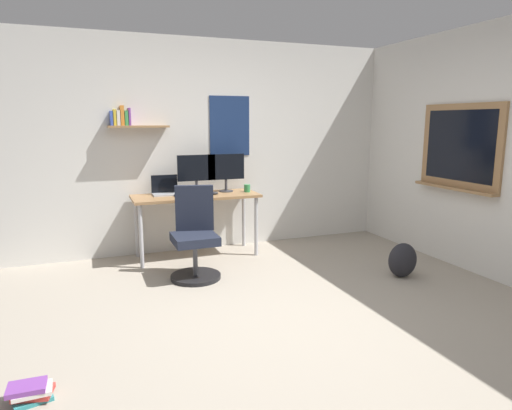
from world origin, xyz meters
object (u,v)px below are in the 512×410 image
(desk, at_px, (196,201))
(laptop, at_px, (165,190))
(coffee_mug, at_px, (247,188))
(office_chair, at_px, (195,239))
(monitor_secondary, at_px, (226,170))
(keyboard, at_px, (191,195))
(book_stack_on_floor, at_px, (31,392))
(computer_mouse, at_px, (214,193))
(monitor_primary, at_px, (196,171))
(backpack, at_px, (403,260))

(desk, bearing_deg, laptop, 157.14)
(desk, height_order, coffee_mug, coffee_mug)
(office_chair, bearing_deg, coffee_mug, 39.87)
(office_chair, distance_m, monitor_secondary, 1.18)
(office_chair, xyz_separation_m, keyboard, (0.11, 0.64, 0.35))
(monitor_secondary, bearing_deg, book_stack_on_floor, -128.01)
(computer_mouse, distance_m, book_stack_on_floor, 3.07)
(computer_mouse, relative_size, coffee_mug, 1.13)
(monitor_primary, height_order, backpack, monitor_primary)
(monitor_primary, xyz_separation_m, coffee_mug, (0.60, -0.11, -0.22))
(laptop, height_order, book_stack_on_floor, laptop)
(office_chair, height_order, backpack, office_chair)
(keyboard, bearing_deg, office_chair, -100.14)
(coffee_mug, bearing_deg, laptop, 170.53)
(monitor_primary, xyz_separation_m, keyboard, (-0.11, -0.16, -0.26))
(monitor_primary, height_order, book_stack_on_floor, monitor_primary)
(office_chair, xyz_separation_m, monitor_primary, (0.23, 0.81, 0.61))
(desk, height_order, monitor_primary, monitor_primary)
(desk, xyz_separation_m, laptop, (-0.33, 0.14, 0.13))
(monitor_primary, bearing_deg, laptop, 172.57)
(office_chair, height_order, keyboard, office_chair)
(office_chair, relative_size, monitor_primary, 2.05)
(keyboard, bearing_deg, coffee_mug, 4.01)
(monitor_secondary, bearing_deg, backpack, -48.23)
(keyboard, xyz_separation_m, computer_mouse, (0.28, 0.00, 0.01))
(monitor_secondary, height_order, computer_mouse, monitor_secondary)
(monitor_secondary, relative_size, coffee_mug, 5.04)
(keyboard, height_order, coffee_mug, coffee_mug)
(office_chair, bearing_deg, laptop, 99.57)
(monitor_primary, bearing_deg, coffee_mug, -10.72)
(office_chair, bearing_deg, backpack, -21.31)
(monitor_secondary, relative_size, keyboard, 1.25)
(monitor_secondary, xyz_separation_m, backpack, (1.42, -1.59, -0.84))
(coffee_mug, distance_m, book_stack_on_floor, 3.39)
(keyboard, distance_m, coffee_mug, 0.72)
(monitor_secondary, bearing_deg, office_chair, -126.46)
(coffee_mug, bearing_deg, keyboard, -175.99)
(keyboard, height_order, book_stack_on_floor, keyboard)
(desk, height_order, office_chair, office_chair)
(office_chair, distance_m, laptop, 0.95)
(computer_mouse, distance_m, coffee_mug, 0.44)
(monitor_primary, distance_m, coffee_mug, 0.65)
(laptop, height_order, monitor_primary, monitor_primary)
(laptop, relative_size, monitor_primary, 0.67)
(backpack, bearing_deg, office_chair, 158.69)
(coffee_mug, bearing_deg, book_stack_on_floor, -132.41)
(desk, relative_size, backpack, 4.07)
(desk, distance_m, book_stack_on_floor, 2.99)
(keyboard, relative_size, coffee_mug, 4.02)
(monitor_primary, relative_size, keyboard, 1.25)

